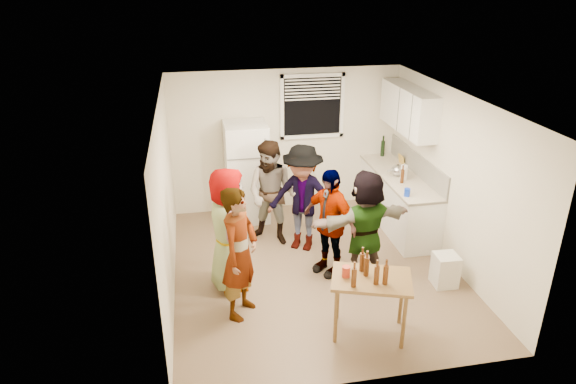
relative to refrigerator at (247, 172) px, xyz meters
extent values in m
cube|color=white|center=(0.00, 0.00, 0.00)|extent=(0.70, 0.70, 1.70)
cube|color=white|center=(2.45, -0.73, -0.42)|extent=(0.60, 2.20, 0.86)
cube|color=beige|center=(2.45, -0.73, 0.03)|extent=(0.64, 2.22, 0.04)
cube|color=#B9B5A8|center=(2.74, -0.73, 0.23)|extent=(0.03, 2.20, 0.36)
cube|color=white|center=(2.58, -0.53, 1.10)|extent=(0.34, 1.60, 0.70)
cylinder|color=white|center=(2.43, -0.92, 0.05)|extent=(0.11, 0.11, 0.24)
cylinder|color=black|center=(2.50, 0.23, 0.05)|extent=(0.07, 0.07, 0.28)
cylinder|color=#47230C|center=(2.35, -1.05, 0.05)|extent=(0.06, 0.06, 0.22)
cylinder|color=#1136C9|center=(2.22, -1.55, 0.05)|extent=(0.09, 0.09, 0.12)
cube|color=gold|center=(2.67, -0.23, 0.13)|extent=(0.02, 0.19, 0.16)
cube|color=silver|center=(2.41, -2.59, -0.60)|extent=(0.32, 0.32, 0.46)
cylinder|color=#47230C|center=(1.00, -3.31, -0.09)|extent=(0.06, 0.06, 0.24)
cylinder|color=#AF301C|center=(0.76, -3.29, -0.09)|extent=(0.10, 0.10, 0.13)
imported|color=gray|center=(-0.48, -2.05, -0.85)|extent=(1.71, 0.84, 0.54)
imported|color=#141933|center=(-0.40, -2.70, -0.85)|extent=(1.78, 1.44, 0.41)
imported|color=brown|center=(0.28, -0.94, -0.85)|extent=(1.54, 1.85, 0.63)
imported|color=#39393E|center=(0.70, -1.21, -0.85)|extent=(1.79, 2.00, 0.62)
imported|color=black|center=(0.92, -1.96, -0.85)|extent=(1.82, 1.63, 0.38)
imported|color=#D17A4A|center=(1.37, -2.18, -0.85)|extent=(1.74, 1.83, 0.47)
camera|label=1|loc=(-0.83, -8.10, 3.15)|focal=32.00mm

